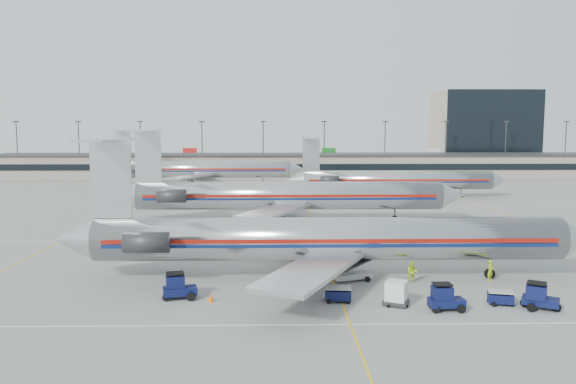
{
  "coord_description": "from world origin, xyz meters",
  "views": [
    {
      "loc": [
        -4.81,
        -53.88,
        12.89
      ],
      "look_at": [
        -3.41,
        20.86,
        4.5
      ],
      "focal_mm": 35.0,
      "sensor_mm": 36.0,
      "label": 1
    }
  ],
  "objects_px": {
    "jet_second_row": "(282,195)",
    "tug_center": "(444,298)",
    "uld_container": "(396,293)",
    "jet_foreground": "(318,238)",
    "belt_loader": "(354,274)"
  },
  "relations": [
    {
      "from": "jet_foreground",
      "to": "uld_container",
      "type": "relative_size",
      "value": 21.63
    },
    {
      "from": "uld_container",
      "to": "belt_loader",
      "type": "relative_size",
      "value": 0.53
    },
    {
      "from": "jet_second_row",
      "to": "tug_center",
      "type": "bearing_deg",
      "value": -73.91
    },
    {
      "from": "tug_center",
      "to": "jet_second_row",
      "type": "bearing_deg",
      "value": 102.8
    },
    {
      "from": "jet_foreground",
      "to": "uld_container",
      "type": "distance_m",
      "value": 9.53
    },
    {
      "from": "jet_foreground",
      "to": "uld_container",
      "type": "xyz_separation_m",
      "value": [
        5.22,
        -7.53,
        -2.64
      ]
    },
    {
      "from": "jet_foreground",
      "to": "belt_loader",
      "type": "bearing_deg",
      "value": -12.57
    },
    {
      "from": "tug_center",
      "to": "belt_loader",
      "type": "distance_m",
      "value": 9.78
    },
    {
      "from": "tug_center",
      "to": "uld_container",
      "type": "relative_size",
      "value": 1.16
    },
    {
      "from": "jet_second_row",
      "to": "uld_container",
      "type": "height_order",
      "value": "jet_second_row"
    },
    {
      "from": "tug_center",
      "to": "belt_loader",
      "type": "height_order",
      "value": "belt_loader"
    },
    {
      "from": "jet_foreground",
      "to": "jet_second_row",
      "type": "xyz_separation_m",
      "value": [
        -2.83,
        30.11,
        0.19
      ]
    },
    {
      "from": "jet_second_row",
      "to": "tug_center",
      "type": "height_order",
      "value": "jet_second_row"
    },
    {
      "from": "jet_second_row",
      "to": "uld_container",
      "type": "distance_m",
      "value": 38.59
    },
    {
      "from": "uld_container",
      "to": "tug_center",
      "type": "bearing_deg",
      "value": 2.65
    }
  ]
}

